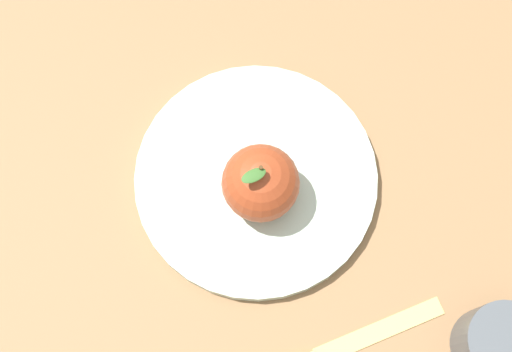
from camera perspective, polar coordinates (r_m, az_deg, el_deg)
The scene contains 4 objects.
ground_plane at distance 0.76m, azimuth 2.27°, elevation -3.49°, with size 2.40×2.40×0.00m, color olive.
dinner_plate at distance 0.76m, azimuth 0.00°, elevation -0.22°, with size 0.25×0.25×0.02m.
apple at distance 0.71m, azimuth 0.39°, elevation -0.52°, with size 0.08×0.08×0.09m.
cup at distance 0.74m, azimuth 18.15°, elevation -12.10°, with size 0.07×0.07×0.06m.
Camera 1 is at (0.15, 0.10, 0.74)m, focal length 51.97 mm.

